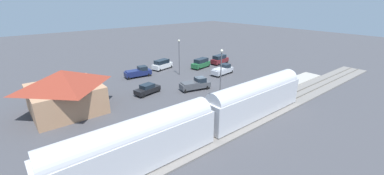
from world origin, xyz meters
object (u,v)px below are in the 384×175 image
pedestrian_on_platform (277,83)px  pickup_charcoal (196,84)px  pickup_navy (138,72)px  suv_white (162,64)px  light_pole_lot_center (179,53)px  light_pole_near_platform (221,70)px  passenger_train (208,115)px  pickup_silver (223,70)px  sedan_black (147,89)px  suv_green (201,63)px  suv_maroon (220,59)px  pedestrian_waiting_far (261,87)px  station_building (65,90)px

pedestrian_on_platform → pickup_charcoal: 14.37m
pedestrian_on_platform → pickup_navy: bearing=34.0°
suv_white → light_pole_lot_center: bearing=-175.4°
light_pole_lot_center → light_pole_near_platform: bearing=167.2°
suv_white → passenger_train: bearing=156.9°
pickup_navy → light_pole_lot_center: 9.31m
passenger_train → pickup_silver: passenger_train is taller
pickup_charcoal → sedan_black: pickup_charcoal is taller
light_pole_near_platform → passenger_train: bearing=127.1°
suv_green → pickup_silver: 6.86m
pickup_navy → sedan_black: size_ratio=1.17×
pickup_charcoal → light_pole_near_platform: light_pole_near_platform is taller
pickup_charcoal → light_pole_near_platform: 7.55m
pickup_silver → pickup_navy: same height
sedan_black → suv_maroon: bearing=-74.7°
pedestrian_on_platform → suv_green: (19.54, 0.69, -0.13)m
suv_green → light_pole_lot_center: (-1.16, 7.10, 3.57)m
pedestrian_on_platform → sedan_black: bearing=55.5°
pedestrian_waiting_far → suv_white: (23.82, 4.51, -0.13)m
pickup_silver → light_pole_lot_center: 9.92m
suv_maroon → light_pole_lot_center: size_ratio=0.68×
pickup_silver → passenger_train: bearing=130.0°
sedan_black → light_pole_near_platform: (-9.89, -7.41, 4.26)m
station_building → light_pole_lot_center: 23.60m
pickup_charcoal → suv_maroon: size_ratio=1.12×
suv_white → light_pole_near_platform: bearing=172.0°
pickup_silver → light_pole_near_platform: bearing=132.2°
pickup_navy → light_pole_near_platform: bearing=-168.6°
sedan_black → suv_white: bearing=-42.1°
passenger_train → pickup_charcoal: 16.19m
pickup_silver → pickup_charcoal: size_ratio=0.98×
station_building → suv_maroon: size_ratio=1.93×
pedestrian_waiting_far → suv_white: 24.24m
station_building → pedestrian_waiting_far: (-13.60, -27.20, -1.92)m
passenger_train → pickup_silver: 25.80m
pickup_navy → light_pole_lot_center: size_ratio=0.75×
station_building → light_pole_near_platform: bearing=-119.7°
pedestrian_on_platform → pedestrian_waiting_far: size_ratio=1.00×
suv_green → sedan_black: 19.22m
pedestrian_on_platform → pedestrian_waiting_far: same height
passenger_train → suv_white: passenger_train is taller
pedestrian_waiting_far → suv_white: bearing=10.7°
pedestrian_waiting_far → pickup_navy: 24.83m
station_building → suv_white: station_building is taller
pedestrian_on_platform → suv_maroon: 20.20m
pedestrian_on_platform → pickup_silver: pickup_silver is taller
suv_green → suv_white: 8.99m
sedan_black → pickup_charcoal: bearing=-114.8°
suv_green → light_pole_lot_center: bearing=99.3°
suv_maroon → suv_white: (4.91, 13.71, 0.00)m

